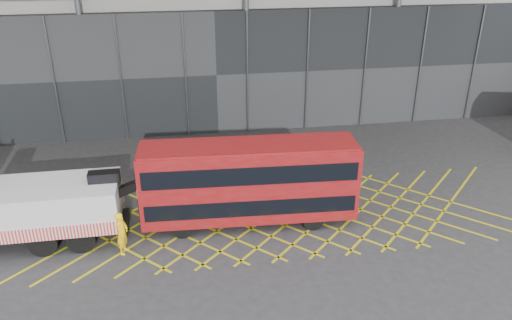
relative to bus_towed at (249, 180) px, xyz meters
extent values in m
plane|color=#2D2D30|center=(-2.39, 0.19, -2.22)|extent=(120.00, 120.00, 0.00)
cube|color=gold|center=(-7.19, 0.19, -2.21)|extent=(7.16, 7.16, 0.01)
cube|color=gold|center=(-7.19, 0.19, -2.21)|extent=(7.16, 7.16, 0.01)
cube|color=gold|center=(-5.59, 0.19, -2.21)|extent=(7.16, 7.16, 0.01)
cube|color=gold|center=(-5.59, 0.19, -2.21)|extent=(7.16, 7.16, 0.01)
cube|color=gold|center=(-3.99, 0.19, -2.21)|extent=(7.16, 7.16, 0.01)
cube|color=gold|center=(-3.99, 0.19, -2.21)|extent=(7.16, 7.16, 0.01)
cube|color=gold|center=(-2.39, 0.19, -2.21)|extent=(7.16, 7.16, 0.01)
cube|color=gold|center=(-2.39, 0.19, -2.21)|extent=(7.16, 7.16, 0.01)
cube|color=gold|center=(-0.79, 0.19, -2.21)|extent=(7.16, 7.16, 0.01)
cube|color=gold|center=(-0.79, 0.19, -2.21)|extent=(7.16, 7.16, 0.01)
cube|color=gold|center=(0.81, 0.19, -2.21)|extent=(7.16, 7.16, 0.01)
cube|color=gold|center=(0.81, 0.19, -2.21)|extent=(7.16, 7.16, 0.01)
cube|color=gold|center=(2.41, 0.19, -2.21)|extent=(7.16, 7.16, 0.01)
cube|color=gold|center=(2.41, 0.19, -2.21)|extent=(7.16, 7.16, 0.01)
cube|color=gold|center=(4.01, 0.19, -2.21)|extent=(7.16, 7.16, 0.01)
cube|color=gold|center=(4.01, 0.19, -2.21)|extent=(7.16, 7.16, 0.01)
cube|color=gold|center=(5.61, 0.19, -2.21)|extent=(7.16, 7.16, 0.01)
cube|color=gold|center=(5.61, 0.19, -2.21)|extent=(7.16, 7.16, 0.01)
cube|color=gold|center=(7.21, 0.19, -2.21)|extent=(7.16, 7.16, 0.01)
cube|color=gold|center=(7.21, 0.19, -2.21)|extent=(7.16, 7.16, 0.01)
cube|color=gold|center=(8.81, 0.19, -2.21)|extent=(7.16, 7.16, 0.01)
cube|color=gold|center=(8.81, 0.19, -2.21)|extent=(7.16, 7.16, 0.01)
cube|color=gold|center=(10.41, 0.19, -2.21)|extent=(7.16, 7.16, 0.01)
cube|color=gold|center=(10.41, 0.19, -2.21)|extent=(7.16, 7.16, 0.01)
cube|color=black|center=(-0.39, 11.89, 1.78)|extent=(55.00, 0.80, 8.00)
cylinder|color=#595B60|center=(-8.39, 11.69, 2.78)|extent=(0.36, 0.36, 10.00)
cylinder|color=#595B60|center=(1.61, 11.69, 2.78)|extent=(0.36, 0.36, 10.00)
cylinder|color=#595B60|center=(11.61, 11.69, 2.78)|extent=(0.36, 0.36, 10.00)
cube|color=black|center=(-10.75, -0.05, -1.44)|extent=(10.51, 1.16, 0.39)
cube|color=silver|center=(-9.20, -0.04, -0.39)|extent=(6.87, 2.80, 1.77)
cube|color=red|center=(-9.19, -1.46, -1.06)|extent=(6.85, 0.10, 0.61)
cube|color=black|center=(-6.32, -0.03, 0.66)|extent=(1.33, 0.56, 0.55)
cube|color=black|center=(-5.22, -0.03, 0.10)|extent=(2.42, 0.40, 1.20)
cylinder|color=black|center=(-7.42, -1.20, -1.61)|extent=(1.22, 0.39, 1.22)
cylinder|color=black|center=(-7.43, 1.12, -1.61)|extent=(1.22, 0.39, 1.22)
cube|color=maroon|center=(0.01, 0.00, -0.03)|extent=(9.88, 2.76, 3.45)
cube|color=black|center=(0.01, 0.00, -0.84)|extent=(9.49, 2.80, 0.76)
cube|color=black|center=(0.01, 0.00, 0.76)|extent=(9.49, 2.80, 0.84)
cube|color=black|center=(-4.89, 0.25, -0.79)|extent=(0.16, 2.00, 1.16)
cube|color=black|center=(-4.89, 0.25, 0.76)|extent=(0.16, 2.00, 0.84)
cube|color=yellow|center=(-4.90, 0.25, 0.05)|extent=(0.14, 1.59, 0.31)
cube|color=maroon|center=(0.01, 0.00, 1.72)|extent=(9.68, 2.57, 0.11)
cylinder|color=black|center=(-3.14, -0.83, -1.75)|extent=(0.94, 0.31, 0.92)
cylinder|color=black|center=(-3.05, 1.14, -1.75)|extent=(0.94, 0.31, 0.92)
cylinder|color=black|center=(2.80, -1.13, -1.75)|extent=(0.94, 0.31, 0.92)
cylinder|color=black|center=(2.90, 0.84, -1.75)|extent=(0.94, 0.31, 0.92)
imported|color=yellow|center=(-5.65, -1.58, -1.25)|extent=(0.65, 0.81, 1.94)
camera|label=1|loc=(-2.90, -20.00, 10.47)|focal=35.00mm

